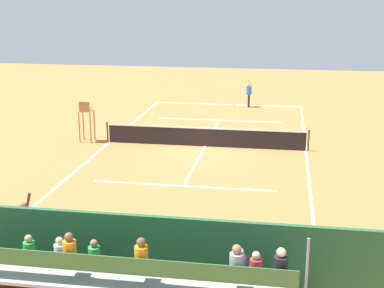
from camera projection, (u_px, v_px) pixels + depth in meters
The scene contains 12 objects.
ground_plane at pixel (205, 146), 28.32m from camera, with size 60.00×60.00×0.00m, color #C66B38.
court_line_markings at pixel (205, 146), 28.36m from camera, with size 10.10×22.20×0.01m.
tennis_net at pixel (205, 137), 28.19m from camera, with size 10.30×0.10×1.07m.
backdrop_wall at pixel (129, 250), 14.74m from camera, with size 18.00×0.16×2.00m, color #235633.
bleacher_stand at pixel (118, 276), 13.44m from camera, with size 9.06×2.40×2.48m.
umpire_chair at pixel (86, 117), 28.92m from camera, with size 0.67×0.67×2.14m.
courtside_bench at pixel (242, 261), 15.08m from camera, with size 1.80×0.40×0.93m.
equipment_bag at pixel (165, 270), 15.39m from camera, with size 0.90×0.36×0.36m, color black.
tennis_player at pixel (249, 92), 37.73m from camera, with size 0.40×0.55×1.93m.
tennis_racket at pixel (237, 106), 38.33m from camera, with size 0.50×0.53×0.03m.
tennis_ball_near at pixel (229, 118), 34.53m from camera, with size 0.07×0.07×0.07m, color #CCDB33.
line_judge at pixel (25, 224), 16.34m from camera, with size 0.44×0.56×1.93m.
Camera 1 is at (-3.84, 27.04, 7.55)m, focal length 52.57 mm.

